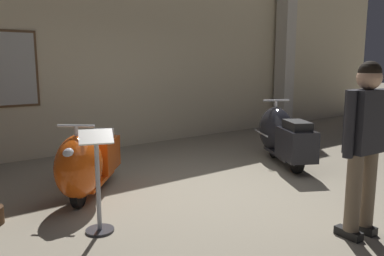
{
  "coord_description": "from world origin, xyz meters",
  "views": [
    {
      "loc": [
        -3.1,
        -3.66,
        1.65
      ],
      "look_at": [
        0.21,
        0.8,
        0.71
      ],
      "focal_mm": 35.6,
      "sensor_mm": 36.0,
      "label": 1
    }
  ],
  "objects": [
    {
      "name": "info_stanchion",
      "position": [
        -1.72,
        -0.26,
        0.42
      ],
      "size": [
        0.38,
        0.32,
        1.02
      ],
      "color": "#333338",
      "rests_on": "ground"
    },
    {
      "name": "showroom_back_wall",
      "position": [
        0.16,
        3.26,
        1.99
      ],
      "size": [
        18.0,
        0.63,
        3.98
      ],
      "color": "beige",
      "rests_on": "ground"
    },
    {
      "name": "scooter_0",
      "position": [
        -1.45,
        0.75,
        0.44
      ],
      "size": [
        1.36,
        1.51,
        0.97
      ],
      "rotation": [
        0.0,
        0.0,
        -2.26
      ],
      "color": "black",
      "rests_on": "ground"
    },
    {
      "name": "scooter_1",
      "position": [
        1.84,
        0.49,
        0.47
      ],
      "size": [
        1.24,
        1.72,
        1.04
      ],
      "rotation": [
        0.0,
        0.0,
        1.07
      ],
      "color": "black",
      "rests_on": "ground"
    },
    {
      "name": "visitor_0",
      "position": [
        0.25,
        -1.83,
        0.97
      ],
      "size": [
        0.56,
        0.29,
        1.67
      ],
      "rotation": [
        0.0,
        0.0,
        1.49
      ],
      "color": "black",
      "rests_on": "ground"
    },
    {
      "name": "ground_plane",
      "position": [
        0.0,
        0.0,
        0.0
      ],
      "size": [
        60.0,
        60.0,
        0.0
      ],
      "primitive_type": "plane",
      "color": "gray"
    }
  ]
}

